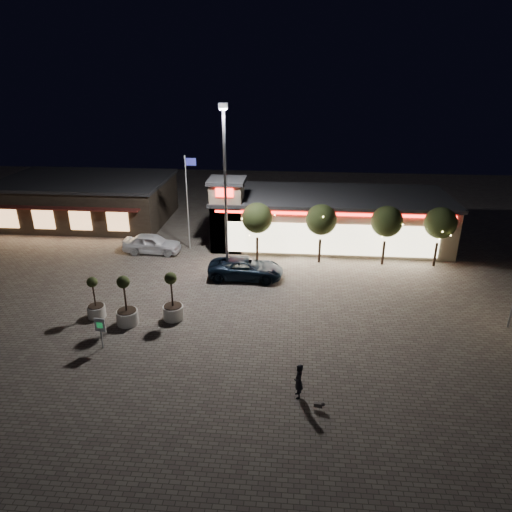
# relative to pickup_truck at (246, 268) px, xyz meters

# --- Properties ---
(ground) EXTENTS (90.00, 90.00, 0.00)m
(ground) POSITION_rel_pickup_truck_xyz_m (-3.45, -7.55, -0.77)
(ground) COLOR #70675B
(ground) RESTS_ON ground
(retail_building) EXTENTS (20.40, 8.40, 6.10)m
(retail_building) POSITION_rel_pickup_truck_xyz_m (6.05, 8.27, 1.44)
(retail_building) COLOR tan
(retail_building) RESTS_ON ground
(restaurant_building) EXTENTS (16.40, 11.00, 4.30)m
(restaurant_building) POSITION_rel_pickup_truck_xyz_m (-17.45, 12.43, 1.39)
(restaurant_building) COLOR #382D23
(restaurant_building) RESTS_ON ground
(floodlight_pole) EXTENTS (0.60, 0.40, 12.38)m
(floodlight_pole) POSITION_rel_pickup_truck_xyz_m (-1.45, 0.45, 6.25)
(floodlight_pole) COLOR gray
(floodlight_pole) RESTS_ON ground
(flagpole) EXTENTS (0.95, 0.10, 8.00)m
(flagpole) POSITION_rel_pickup_truck_xyz_m (-5.36, 5.45, 3.98)
(flagpole) COLOR white
(flagpole) RESTS_ON ground
(string_tree_a) EXTENTS (2.42, 2.42, 4.79)m
(string_tree_a) POSITION_rel_pickup_truck_xyz_m (0.55, 3.45, 2.79)
(string_tree_a) COLOR #332319
(string_tree_a) RESTS_ON ground
(string_tree_b) EXTENTS (2.42, 2.42, 4.79)m
(string_tree_b) POSITION_rel_pickup_truck_xyz_m (5.55, 3.45, 2.79)
(string_tree_b) COLOR #332319
(string_tree_b) RESTS_ON ground
(string_tree_c) EXTENTS (2.42, 2.42, 4.79)m
(string_tree_c) POSITION_rel_pickup_truck_xyz_m (10.55, 3.45, 2.79)
(string_tree_c) COLOR #332319
(string_tree_c) RESTS_ON ground
(string_tree_d) EXTENTS (2.42, 2.42, 4.79)m
(string_tree_d) POSITION_rel_pickup_truck_xyz_m (14.55, 3.45, 2.79)
(string_tree_d) COLOR #332319
(string_tree_d) RESTS_ON ground
(pickup_truck) EXTENTS (5.55, 2.61, 1.53)m
(pickup_truck) POSITION_rel_pickup_truck_xyz_m (0.00, 0.00, 0.00)
(pickup_truck) COLOR black
(pickup_truck) RESTS_ON ground
(white_sedan) EXTENTS (4.89, 2.08, 1.65)m
(white_sedan) POSITION_rel_pickup_truck_xyz_m (-8.39, 4.25, 0.06)
(white_sedan) COLOR white
(white_sedan) RESTS_ON ground
(pedestrian) EXTENTS (0.53, 0.71, 1.78)m
(pedestrian) POSITION_rel_pickup_truck_xyz_m (3.89, -12.95, 0.12)
(pedestrian) COLOR black
(pedestrian) RESTS_ON ground
(dog) EXTENTS (0.53, 0.21, 0.28)m
(dog) POSITION_rel_pickup_truck_xyz_m (4.88, -13.77, -0.49)
(dog) COLOR #59514C
(dog) RESTS_ON ground
(planter_left) EXTENTS (1.12, 1.12, 2.75)m
(planter_left) POSITION_rel_pickup_truck_xyz_m (-8.73, -6.51, 0.08)
(planter_left) COLOR silver
(planter_left) RESTS_ON ground
(planter_mid) EXTENTS (1.31, 1.31, 3.22)m
(planter_mid) POSITION_rel_pickup_truck_xyz_m (-6.50, -7.14, 0.23)
(planter_mid) COLOR silver
(planter_mid) RESTS_ON ground
(planter_right) EXTENTS (1.28, 1.28, 3.15)m
(planter_right) POSITION_rel_pickup_truck_xyz_m (-3.88, -6.28, 0.21)
(planter_right) COLOR silver
(planter_right) RESTS_ON ground
(valet_sign) EXTENTS (0.62, 0.13, 1.88)m
(valet_sign) POSITION_rel_pickup_truck_xyz_m (-7.01, -9.80, 0.55)
(valet_sign) COLOR gray
(valet_sign) RESTS_ON ground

